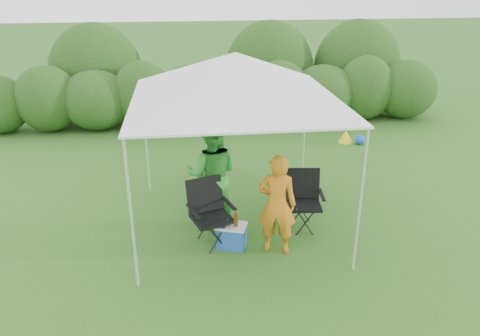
{
  "coord_description": "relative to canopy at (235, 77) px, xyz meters",
  "views": [
    {
      "loc": [
        -0.78,
        -6.32,
        3.91
      ],
      "look_at": [
        0.06,
        0.4,
        1.05
      ],
      "focal_mm": 35.0,
      "sensor_mm": 36.0,
      "label": 1
    }
  ],
  "objects": [
    {
      "name": "ground",
      "position": [
        0.0,
        -0.5,
        -2.46
      ],
      "size": [
        70.0,
        70.0,
        0.0
      ],
      "primitive_type": "plane",
      "color": "#356520"
    },
    {
      "name": "hedge",
      "position": [
        0.15,
        5.5,
        -1.64
      ],
      "size": [
        12.56,
        1.53,
        1.8
      ],
      "color": "#284E18",
      "rests_on": "ground"
    },
    {
      "name": "canopy",
      "position": [
        0.0,
        0.0,
        0.0
      ],
      "size": [
        3.1,
        3.1,
        2.83
      ],
      "color": "silver",
      "rests_on": "ground"
    },
    {
      "name": "chair_right",
      "position": [
        1.09,
        -0.18,
        -1.92
      ],
      "size": [
        0.64,
        0.59,
        0.96
      ],
      "rotation": [
        0.0,
        0.0,
        -0.11
      ],
      "color": "black",
      "rests_on": "ground"
    },
    {
      "name": "chair_left",
      "position": [
        -0.47,
        -0.49,
        -1.89
      ],
      "size": [
        0.75,
        0.72,
        1.02
      ],
      "rotation": [
        0.0,
        0.0,
        0.33
      ],
      "color": "black",
      "rests_on": "ground"
    },
    {
      "name": "man",
      "position": [
        0.5,
        -0.88,
        -1.69
      ],
      "size": [
        0.64,
        0.51,
        1.55
      ],
      "primitive_type": "imported",
      "rotation": [
        0.0,
        0.0,
        2.87
      ],
      "color": "orange",
      "rests_on": "ground"
    },
    {
      "name": "woman",
      "position": [
        -0.38,
        0.03,
        -1.56
      ],
      "size": [
        0.99,
        0.83,
        1.81
      ],
      "primitive_type": "imported",
      "rotation": [
        0.0,
        0.0,
        2.97
      ],
      "color": "green",
      "rests_on": "ground"
    },
    {
      "name": "cooler",
      "position": [
        -0.15,
        -0.69,
        -2.27
      ],
      "size": [
        0.52,
        0.45,
        0.37
      ],
      "rotation": [
        0.0,
        0.0,
        -0.32
      ],
      "color": "#2452A7",
      "rests_on": "ground"
    },
    {
      "name": "bottle",
      "position": [
        -0.09,
        -0.73,
        -1.97
      ],
      "size": [
        0.06,
        0.06,
        0.24
      ],
      "primitive_type": "cylinder",
      "color": "#592D0C",
      "rests_on": "cooler"
    },
    {
      "name": "lawn_toy",
      "position": [
        3.23,
        3.63,
        -2.32
      ],
      "size": [
        0.59,
        0.49,
        0.3
      ],
      "color": "yellow",
      "rests_on": "ground"
    }
  ]
}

